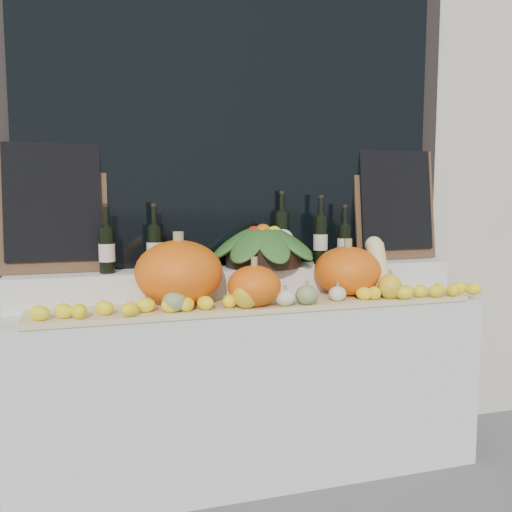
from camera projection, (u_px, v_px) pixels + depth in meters
storefront_facade at (216, 51)px, 3.35m from camera, size 7.00×0.94×4.50m
display_sill at (252, 388)px, 2.88m from camera, size 2.30×0.55×0.88m
rear_tier at (243, 282)px, 2.96m from camera, size 2.30×0.25×0.16m
straw_bedding at (259, 305)px, 2.71m from camera, size 2.10×0.32×0.02m
pumpkin_left at (179, 273)px, 2.63m from camera, size 0.54×0.54×0.30m
pumpkin_right at (347, 271)px, 2.88m from camera, size 0.35×0.35×0.25m
pumpkin_center at (254, 286)px, 2.60m from camera, size 0.33×0.33×0.19m
butternut_squash at (379, 270)px, 2.90m from camera, size 0.15×0.21×0.29m
decorative_gourds at (286, 294)px, 2.62m from camera, size 1.17×0.14×0.16m
lemon_heap at (266, 300)px, 2.60m from camera, size 2.20×0.16×0.06m
produce_bowl at (263, 246)px, 2.95m from camera, size 0.60×0.60×0.23m
wine_bottle_far_left at (107, 249)px, 2.70m from camera, size 0.08×0.08×0.33m
wine_bottle_near_left at (154, 248)px, 2.79m from camera, size 0.08×0.08×0.33m
wine_bottle_tall at (282, 237)px, 3.05m from camera, size 0.08×0.08×0.39m
wine_bottle_near_right at (320, 239)px, 3.05m from camera, size 0.08×0.08×0.37m
wine_bottle_far_right at (344, 243)px, 3.10m from camera, size 0.08×0.08×0.32m
chalkboard_left at (53, 205)px, 2.70m from camera, size 0.50×0.11×0.62m
chalkboard_right at (395, 203)px, 3.24m from camera, size 0.50×0.11×0.62m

